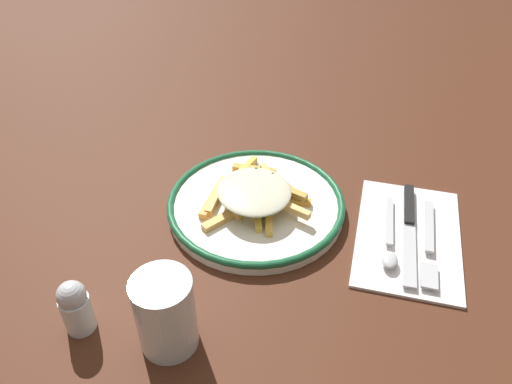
% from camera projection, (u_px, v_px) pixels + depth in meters
% --- Properties ---
extents(ground_plane, '(2.60, 2.60, 0.00)m').
position_uv_depth(ground_plane, '(256.00, 210.00, 0.79)').
color(ground_plane, '#472415').
extents(plate, '(0.27, 0.27, 0.02)m').
position_uv_depth(plate, '(256.00, 204.00, 0.78)').
color(plate, white).
rests_on(plate, ground_plane).
extents(fries_heap, '(0.17, 0.19, 0.04)m').
position_uv_depth(fries_heap, '(254.00, 193.00, 0.77)').
color(fries_heap, '#E2C362').
rests_on(fries_heap, plate).
extents(napkin, '(0.16, 0.24, 0.01)m').
position_uv_depth(napkin, '(408.00, 235.00, 0.74)').
color(napkin, white).
rests_on(napkin, ground_plane).
extents(fork, '(0.03, 0.18, 0.01)m').
position_uv_depth(fork, '(429.00, 242.00, 0.72)').
color(fork, silver).
rests_on(fork, napkin).
extents(knife, '(0.04, 0.21, 0.01)m').
position_uv_depth(knife, '(409.00, 223.00, 0.75)').
color(knife, black).
rests_on(knife, napkin).
extents(spoon, '(0.03, 0.15, 0.01)m').
position_uv_depth(spoon, '(390.00, 243.00, 0.71)').
color(spoon, silver).
rests_on(spoon, napkin).
extents(water_glass, '(0.07, 0.07, 0.10)m').
position_uv_depth(water_glass, '(166.00, 313.00, 0.57)').
color(water_glass, silver).
rests_on(water_glass, ground_plane).
extents(salt_shaker, '(0.04, 0.04, 0.08)m').
position_uv_depth(salt_shaker, '(75.00, 306.00, 0.60)').
color(salt_shaker, silver).
rests_on(salt_shaker, ground_plane).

